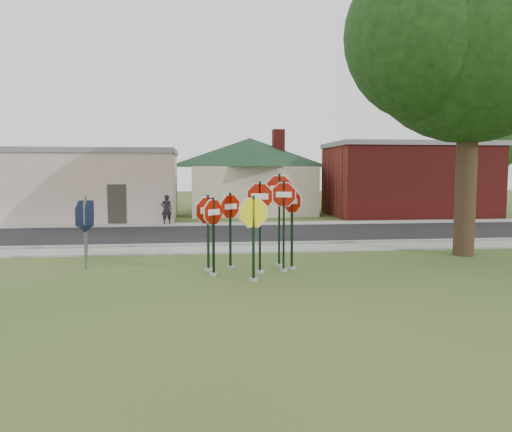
{
  "coord_description": "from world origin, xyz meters",
  "views": [
    {
      "loc": [
        -1.68,
        -12.68,
        2.92
      ],
      "look_at": [
        0.06,
        2.0,
        1.58
      ],
      "focal_mm": 35.0,
      "sensor_mm": 36.0,
      "label": 1
    }
  ],
  "objects": [
    {
      "name": "stop_sign_back_right",
      "position": [
        0.8,
        2.2,
        1.91
      ],
      "size": [
        1.12,
        0.38,
        2.97
      ],
      "color": "gray",
      "rests_on": "ground"
    },
    {
      "name": "building_stucco",
      "position": [
        -9.0,
        18.0,
        2.15
      ],
      "size": [
        12.2,
        6.2,
        4.2
      ],
      "color": "beige",
      "rests_on": "ground"
    },
    {
      "name": "stop_sign_yellow",
      "position": [
        -0.21,
        0.28,
        1.46
      ],
      "size": [
        1.09,
        0.27,
        2.38
      ],
      "color": "gray",
      "rests_on": "ground"
    },
    {
      "name": "route_sign_row",
      "position": [
        -5.4,
        4.5,
        1.22
      ],
      "size": [
        1.43,
        4.63,
        2.0
      ],
      "color": "#59595E",
      "rests_on": "ground"
    },
    {
      "name": "road",
      "position": [
        0.0,
        10.0,
        0.02
      ],
      "size": [
        60.0,
        7.0,
        0.04
      ],
      "primitive_type": "cube",
      "color": "black",
      "rests_on": "ground"
    },
    {
      "name": "stop_sign_far_right",
      "position": [
        1.1,
        1.74,
        1.56
      ],
      "size": [
        0.6,
        0.82,
        2.54
      ],
      "color": "gray",
      "rests_on": "ground"
    },
    {
      "name": "sidewalk_far",
      "position": [
        0.0,
        14.3,
        0.03
      ],
      "size": [
        60.0,
        1.6,
        0.06
      ],
      "primitive_type": "cube",
      "color": "gray",
      "rests_on": "ground"
    },
    {
      "name": "oak_tree",
      "position": [
        7.5,
        3.5,
        7.59
      ],
      "size": [
        11.1,
        10.5,
        11.35
      ],
      "color": "black",
      "rests_on": "ground"
    },
    {
      "name": "pedestrian",
      "position": [
        -3.32,
        14.48,
        0.85
      ],
      "size": [
        0.64,
        0.48,
        1.58
      ],
      "primitive_type": "imported",
      "rotation": [
        0.0,
        0.0,
        3.32
      ],
      "color": "black",
      "rests_on": "sidewalk_far"
    },
    {
      "name": "stop_sign_far_left",
      "position": [
        -1.37,
        1.8,
        1.44
      ],
      "size": [
        1.01,
        0.53,
        2.34
      ],
      "color": "gray",
      "rests_on": "ground"
    },
    {
      "name": "sidewalk_near",
      "position": [
        0.0,
        5.5,
        0.03
      ],
      "size": [
        60.0,
        1.6,
        0.06
      ],
      "primitive_type": "cube",
      "color": "gray",
      "rests_on": "ground"
    },
    {
      "name": "stop_sign_left",
      "position": [
        -1.24,
        1.13,
        1.38
      ],
      "size": [
        0.72,
        0.73,
        2.29
      ],
      "color": "gray",
      "rests_on": "ground"
    },
    {
      "name": "ground",
      "position": [
        0.0,
        0.0,
        0.0
      ],
      "size": [
        120.0,
        120.0,
        0.0
      ],
      "primitive_type": "plane",
      "color": "#344F1D",
      "rests_on": "ground"
    },
    {
      "name": "building_brick",
      "position": [
        12.0,
        18.5,
        2.4
      ],
      "size": [
        10.2,
        6.2,
        4.75
      ],
      "color": "maroon",
      "rests_on": "ground"
    },
    {
      "name": "stop_sign_back_left",
      "position": [
        -0.7,
        2.07,
        1.44
      ],
      "size": [
        0.82,
        0.63,
        2.38
      ],
      "color": "gray",
      "rests_on": "ground"
    },
    {
      "name": "bg_tree_right",
      "position": [
        22.0,
        26.0,
        5.58
      ],
      "size": [
        5.6,
        5.6,
        8.4
      ],
      "color": "black",
      "rests_on": "ground"
    },
    {
      "name": "curb",
      "position": [
        0.0,
        6.5,
        0.07
      ],
      "size": [
        60.0,
        0.2,
        0.14
      ],
      "primitive_type": "cube",
      "color": "gray",
      "rests_on": "ground"
    },
    {
      "name": "stop_sign_right",
      "position": [
        0.81,
        1.49,
        1.7
      ],
      "size": [
        0.95,
        0.32,
        2.74
      ],
      "color": "gray",
      "rests_on": "ground"
    },
    {
      "name": "stop_sign_center",
      "position": [
        0.09,
        1.3,
        1.71
      ],
      "size": [
        1.01,
        0.34,
        2.73
      ],
      "color": "gray",
      "rests_on": "ground"
    },
    {
      "name": "building_house",
      "position": [
        2.0,
        22.0,
        3.65
      ],
      "size": [
        11.6,
        11.6,
        6.2
      ],
      "color": "beige",
      "rests_on": "ground"
    }
  ]
}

